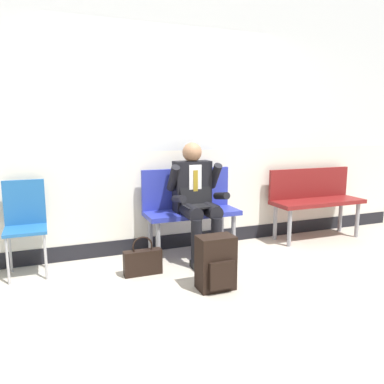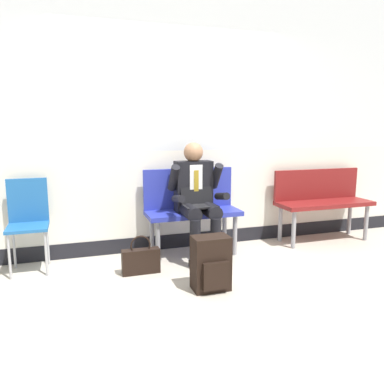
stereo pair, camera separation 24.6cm
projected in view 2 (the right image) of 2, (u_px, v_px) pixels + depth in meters
The scene contains 8 objects.
ground_plane at pixel (187, 265), 3.92m from camera, with size 18.00×18.00×0.00m, color #B2A899.
station_wall at pixel (170, 115), 4.26m from camera, with size 6.69×0.14×3.11m.
bench_with_person at pixel (191, 205), 4.22m from camera, with size 1.04×0.42×0.95m.
bench_empty at pixel (321, 198), 4.74m from camera, with size 1.21×0.42×0.89m.
person_seated at pixel (197, 198), 4.01m from camera, with size 0.57×0.70×1.25m.
backpack at pixel (211, 264), 3.29m from camera, with size 0.32×0.25×0.48m.
handbag at pixel (141, 260), 3.68m from camera, with size 0.37×0.11×0.38m.
folding_chair at pixel (28, 216), 3.73m from camera, with size 0.38×0.38×0.91m.
Camera 2 is at (-1.10, -3.57, 1.42)m, focal length 35.32 mm.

